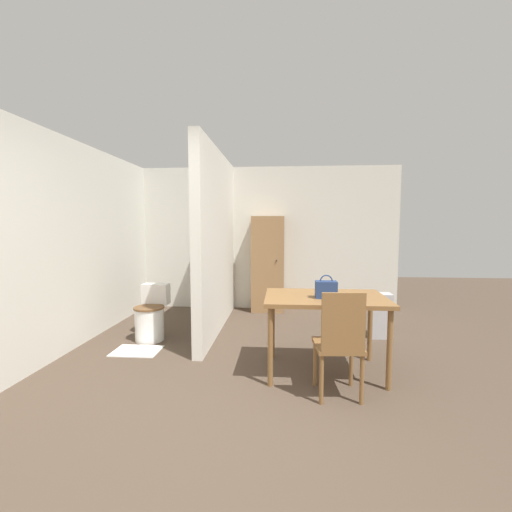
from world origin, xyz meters
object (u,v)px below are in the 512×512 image
object	(u,v)px
toilet	(151,316)
dining_table	(325,304)
wooden_chair	(340,341)
space_heater	(381,315)
handbag	(326,289)
wooden_cabinet	(268,264)

from	to	relation	value
toilet	dining_table	bearing A→B (deg)	-22.02
wooden_chair	space_heater	bearing A→B (deg)	60.54
handbag	toilet	bearing A→B (deg)	155.88
wooden_chair	handbag	distance (m)	0.57
wooden_chair	space_heater	xyz separation A→B (m)	(0.82, 1.68, -0.21)
space_heater	dining_table	bearing A→B (deg)	-127.35
wooden_chair	dining_table	bearing A→B (deg)	92.91
handbag	space_heater	bearing A→B (deg)	54.61
wooden_chair	space_heater	size ratio (longest dim) A/B	1.59
wooden_cabinet	wooden_chair	bearing A→B (deg)	-76.18
handbag	space_heater	size ratio (longest dim) A/B	0.38
space_heater	wooden_cabinet	bearing A→B (deg)	139.89
dining_table	wooden_chair	size ratio (longest dim) A/B	1.26
wooden_chair	toilet	world-z (taller)	wooden_chair
wooden_chair	wooden_cabinet	distance (m)	3.09
dining_table	wooden_chair	distance (m)	0.57
toilet	handbag	size ratio (longest dim) A/B	3.06
handbag	wooden_cabinet	xyz separation A→B (m)	(-0.67, 2.54, -0.05)
dining_table	wooden_cabinet	bearing A→B (deg)	105.36
dining_table	wooden_cabinet	distance (m)	2.55
wooden_chair	toilet	xyz separation A→B (m)	(-2.19, 1.39, -0.20)
dining_table	wooden_cabinet	xyz separation A→B (m)	(-0.67, 2.45, 0.12)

